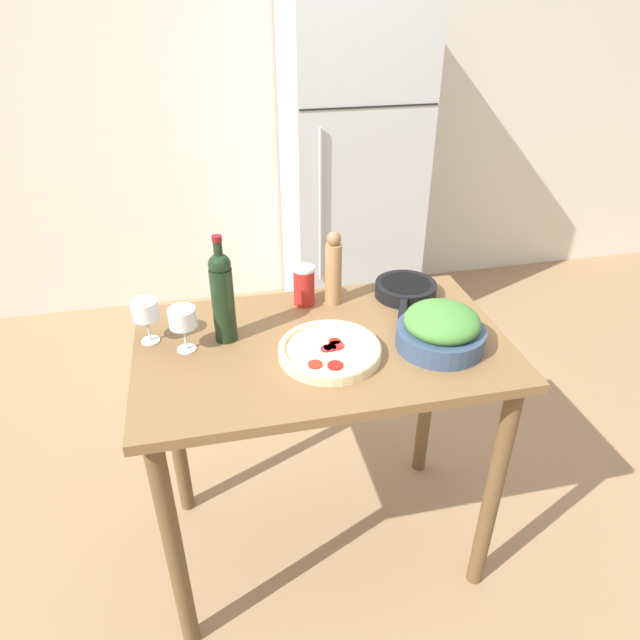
# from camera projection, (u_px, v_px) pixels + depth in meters

# --- Properties ---
(ground_plane) EXTENTS (14.00, 14.00, 0.00)m
(ground_plane) POSITION_uv_depth(u_px,v_px,m) (322.00, 539.00, 2.25)
(ground_plane) COLOR #9E7A56
(wall_back) EXTENTS (6.40, 0.08, 2.60)m
(wall_back) POSITION_uv_depth(u_px,v_px,m) (243.00, 95.00, 3.35)
(wall_back) COLOR silver
(wall_back) RESTS_ON ground_plane
(refrigerator) EXTENTS (0.74, 0.69, 1.87)m
(refrigerator) POSITION_uv_depth(u_px,v_px,m) (350.00, 169.00, 3.33)
(refrigerator) COLOR #B7BCC1
(refrigerator) RESTS_ON ground_plane
(prep_counter) EXTENTS (1.15, 0.69, 0.94)m
(prep_counter) POSITION_uv_depth(u_px,v_px,m) (322.00, 383.00, 1.85)
(prep_counter) COLOR brown
(prep_counter) RESTS_ON ground_plane
(wine_bottle) EXTENTS (0.07, 0.07, 0.35)m
(wine_bottle) POSITION_uv_depth(u_px,v_px,m) (222.00, 295.00, 1.71)
(wine_bottle) COLOR black
(wine_bottle) RESTS_ON prep_counter
(wine_glass_near) EXTENTS (0.08, 0.08, 0.14)m
(wine_glass_near) POSITION_uv_depth(u_px,v_px,m) (183.00, 320.00, 1.68)
(wine_glass_near) COLOR silver
(wine_glass_near) RESTS_ON prep_counter
(wine_glass_far) EXTENTS (0.08, 0.08, 0.14)m
(wine_glass_far) POSITION_uv_depth(u_px,v_px,m) (145.00, 312.00, 1.72)
(wine_glass_far) COLOR silver
(wine_glass_far) RESTS_ON prep_counter
(pepper_mill) EXTENTS (0.06, 0.06, 0.26)m
(pepper_mill) POSITION_uv_depth(u_px,v_px,m) (333.00, 269.00, 1.92)
(pepper_mill) COLOR #AD7F51
(pepper_mill) RESTS_ON prep_counter
(salad_bowl) EXTENTS (0.27, 0.27, 0.14)m
(salad_bowl) POSITION_uv_depth(u_px,v_px,m) (441.00, 329.00, 1.72)
(salad_bowl) COLOR #384C6B
(salad_bowl) RESTS_ON prep_counter
(homemade_pizza) EXTENTS (0.31, 0.31, 0.04)m
(homemade_pizza) POSITION_uv_depth(u_px,v_px,m) (330.00, 350.00, 1.70)
(homemade_pizza) COLOR beige
(homemade_pizza) RESTS_ON prep_counter
(salt_canister) EXTENTS (0.07, 0.07, 0.14)m
(salt_canister) POSITION_uv_depth(u_px,v_px,m) (304.00, 285.00, 1.94)
(salt_canister) COLOR #B2231E
(salt_canister) RESTS_ON prep_counter
(cast_iron_skillet) EXTENTS (0.22, 0.33, 0.05)m
(cast_iron_skillet) POSITION_uv_depth(u_px,v_px,m) (406.00, 289.00, 2.01)
(cast_iron_skillet) COLOR black
(cast_iron_skillet) RESTS_ON prep_counter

